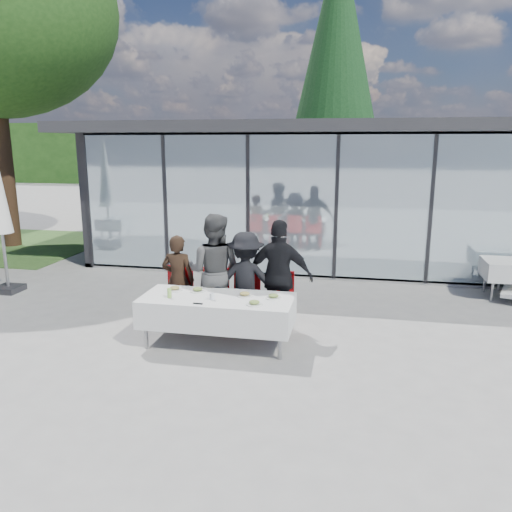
{
  "coord_description": "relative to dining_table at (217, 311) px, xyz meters",
  "views": [
    {
      "loc": [
        1.44,
        -6.79,
        2.98
      ],
      "look_at": [
        -0.17,
        1.2,
        1.13
      ],
      "focal_mm": 35.0,
      "sensor_mm": 36.0,
      "label": 1
    }
  ],
  "objects": [
    {
      "name": "ground",
      "position": [
        0.52,
        -0.02,
        -0.54
      ],
      "size": [
        90.0,
        90.0,
        0.0
      ],
      "primitive_type": "plane",
      "color": "gray",
      "rests_on": "ground"
    },
    {
      "name": "conifer_tree",
      "position": [
        1.02,
        12.98,
        5.45
      ],
      "size": [
        4.0,
        4.0,
        10.5
      ],
      "color": "#382316",
      "rests_on": "ground"
    },
    {
      "name": "diner_c",
      "position": [
        0.27,
        0.75,
        0.27
      ],
      "size": [
        1.14,
        1.14,
        1.61
      ],
      "primitive_type": "imported",
      "rotation": [
        0.0,
        0.0,
        3.25
      ],
      "color": "black",
      "rests_on": "ground"
    },
    {
      "name": "diner_d",
      "position": [
        0.82,
        0.75,
        0.37
      ],
      "size": [
        1.15,
        1.15,
        1.82
      ],
      "primitive_type": "imported",
      "rotation": [
        0.0,
        0.0,
        3.06
      ],
      "color": "black",
      "rests_on": "ground"
    },
    {
      "name": "plate_d",
      "position": [
        0.83,
        0.11,
        0.24
      ],
      "size": [
        0.23,
        0.23,
        0.07
      ],
      "color": "silver",
      "rests_on": "dining_table"
    },
    {
      "name": "plate_extra",
      "position": [
        0.61,
        -0.25,
        0.24
      ],
      "size": [
        0.23,
        0.23,
        0.07
      ],
      "color": "silver",
      "rests_on": "dining_table"
    },
    {
      "name": "diner_chair_d",
      "position": [
        0.82,
        0.75,
        -0.0
      ],
      "size": [
        0.44,
        0.44,
        0.97
      ],
      "color": "red",
      "rests_on": "ground"
    },
    {
      "name": "spare_table_right",
      "position": [
        4.91,
        3.41,
        0.02
      ],
      "size": [
        0.86,
        0.86,
        0.74
      ],
      "color": "silver",
      "rests_on": "ground"
    },
    {
      "name": "drinking_glasses",
      "position": [
        -0.04,
        -0.14,
        0.26
      ],
      "size": [
        0.07,
        0.07,
        0.1
      ],
      "color": "silver",
      "rests_on": "dining_table"
    },
    {
      "name": "juice_bottle",
      "position": [
        -0.68,
        -0.17,
        0.28
      ],
      "size": [
        0.06,
        0.06,
        0.14
      ],
      "primitive_type": "cylinder",
      "color": "#8EC652",
      "rests_on": "dining_table"
    },
    {
      "name": "diner_chair_c",
      "position": [
        0.27,
        0.75,
        -0.0
      ],
      "size": [
        0.44,
        0.44,
        0.97
      ],
      "color": "red",
      "rests_on": "ground"
    },
    {
      "name": "plate_b",
      "position": [
        -0.37,
        0.21,
        0.24
      ],
      "size": [
        0.23,
        0.23,
        0.07
      ],
      "color": "silver",
      "rests_on": "dining_table"
    },
    {
      "name": "diner_chair_b",
      "position": [
        -0.26,
        0.75,
        -0.0
      ],
      "size": [
        0.44,
        0.44,
        0.97
      ],
      "color": "red",
      "rests_on": "ground"
    },
    {
      "name": "treeline",
      "position": [
        -1.48,
        27.98,
        1.66
      ],
      "size": [
        62.5,
        2.0,
        4.4
      ],
      "color": "#183912",
      "rests_on": "ground"
    },
    {
      "name": "diner_chair_a",
      "position": [
        -0.88,
        0.75,
        -0.0
      ],
      "size": [
        0.44,
        0.44,
        0.97
      ],
      "color": "red",
      "rests_on": "ground"
    },
    {
      "name": "diner_b",
      "position": [
        -0.26,
        0.75,
        0.41
      ],
      "size": [
        0.95,
        0.95,
        1.89
      ],
      "primitive_type": "imported",
      "rotation": [
        0.0,
        0.0,
        3.1
      ],
      "color": "#494949",
      "rests_on": "ground"
    },
    {
      "name": "grass_patch",
      "position": [
        -7.98,
        5.98,
        -0.53
      ],
      "size": [
        5.0,
        5.0,
        0.02
      ],
      "primitive_type": "cube",
      "color": "#385926",
      "rests_on": "ground"
    },
    {
      "name": "plate_c",
      "position": [
        0.39,
        0.12,
        0.24
      ],
      "size": [
        0.23,
        0.23,
        0.07
      ],
      "color": "silver",
      "rests_on": "dining_table"
    },
    {
      "name": "plate_a",
      "position": [
        -0.74,
        0.2,
        0.24
      ],
      "size": [
        0.23,
        0.23,
        0.07
      ],
      "color": "silver",
      "rests_on": "dining_table"
    },
    {
      "name": "diner_a",
      "position": [
        -0.88,
        0.75,
        0.22
      ],
      "size": [
        0.56,
        0.56,
        1.52
      ],
      "primitive_type": "imported",
      "rotation": [
        0.0,
        0.0,
        3.16
      ],
      "color": "black",
      "rests_on": "ground"
    },
    {
      "name": "dining_table",
      "position": [
        0.0,
        0.0,
        0.0
      ],
      "size": [
        2.26,
        0.96,
        0.75
      ],
      "color": "silver",
      "rests_on": "ground"
    },
    {
      "name": "pavilion",
      "position": [
        2.52,
        8.15,
        1.61
      ],
      "size": [
        14.8,
        8.8,
        3.44
      ],
      "color": "gray",
      "rests_on": "ground"
    },
    {
      "name": "folded_eyeglasses",
      "position": [
        -0.18,
        -0.37,
        0.22
      ],
      "size": [
        0.14,
        0.03,
        0.01
      ],
      "primitive_type": "cube",
      "color": "black",
      "rests_on": "dining_table"
    }
  ]
}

